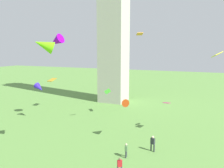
{
  "coord_description": "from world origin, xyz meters",
  "views": [
    {
      "loc": [
        12.09,
        -2.02,
        11.3
      ],
      "look_at": [
        2.27,
        20.83,
        7.4
      ],
      "focal_mm": 34.19,
      "sensor_mm": 36.0,
      "label": 1
    }
  ],
  "objects": [
    {
      "name": "kite_flying_5",
      "position": [
        -14.62,
        30.81,
        5.74
      ],
      "size": [
        1.2,
        1.66,
        0.56
      ],
      "rotation": [
        0.0,
        0.0,
        1.54
      ],
      "color": "#B2881D"
    },
    {
      "name": "person_0",
      "position": [
        5.05,
        18.16,
        0.88
      ],
      "size": [
        0.29,
        0.48,
        1.56
      ],
      "rotation": [
        0.0,
        0.0,
        4.87
      ],
      "color": "#2D3338",
      "rests_on": "ground_plane"
    },
    {
      "name": "person_2",
      "position": [
        5.58,
        14.9,
        0.93
      ],
      "size": [
        0.49,
        0.45,
        1.64
      ],
      "rotation": [
        0.0,
        0.0,
        3.76
      ],
      "color": "#235693",
      "rests_on": "ground_plane"
    },
    {
      "name": "kite_flying_8",
      "position": [
        13.49,
        26.52,
        10.83
      ],
      "size": [
        1.3,
        1.43,
        0.8
      ],
      "rotation": [
        0.0,
        0.0,
        0.77
      ],
      "color": "yellow"
    },
    {
      "name": "kite_flying_6",
      "position": [
        -8.57,
        24.63,
        12.67
      ],
      "size": [
        2.67,
        1.69,
        2.27
      ],
      "rotation": [
        0.0,
        0.0,
        4.64
      ],
      "color": "#8405CF"
    },
    {
      "name": "kite_flying_0",
      "position": [
        4.01,
        26.13,
        13.5
      ],
      "size": [
        0.99,
        0.96,
        0.39
      ],
      "rotation": [
        0.0,
        0.0,
        0.69
      ],
      "color": "orange"
    },
    {
      "name": "person_3",
      "position": [
        7.34,
        20.68,
        1.02
      ],
      "size": [
        0.54,
        0.41,
        1.81
      ],
      "rotation": [
        0.0,
        0.0,
        5.94
      ],
      "color": "#2D3338",
      "rests_on": "ground_plane"
    },
    {
      "name": "kite_flying_9",
      "position": [
        -2.77,
        15.24,
        11.85
      ],
      "size": [
        2.47,
        2.43,
        1.86
      ],
      "rotation": [
        0.0,
        0.0,
        5.46
      ],
      "color": "#6CD313"
    },
    {
      "name": "kite_flying_2",
      "position": [
        -3.4,
        31.99,
        4.11
      ],
      "size": [
        1.68,
        1.67,
        0.82
      ],
      "rotation": [
        0.0,
        0.0,
        5.37
      ],
      "color": "green"
    },
    {
      "name": "kite_flying_3",
      "position": [
        7.75,
        27.07,
        4.22
      ],
      "size": [
        0.92,
        1.25,
        0.31
      ],
      "rotation": [
        0.0,
        0.0,
        1.49
      ],
      "color": "#C31E6B"
    },
    {
      "name": "kite_flying_7",
      "position": [
        3.62,
        22.53,
        4.72
      ],
      "size": [
        1.02,
        1.64,
        1.39
      ],
      "rotation": [
        0.0,
        0.0,
        3.12
      ],
      "color": "#DA4A14"
    },
    {
      "name": "kite_flying_1",
      "position": [
        -11.89,
        24.27,
        5.39
      ],
      "size": [
        2.03,
        1.45,
        1.64
      ],
      "rotation": [
        0.0,
        0.0,
        1.36
      ],
      "color": "#341FC0"
    }
  ]
}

